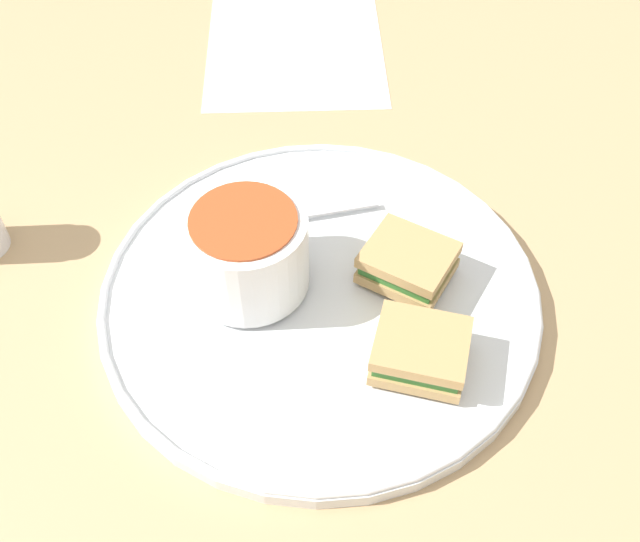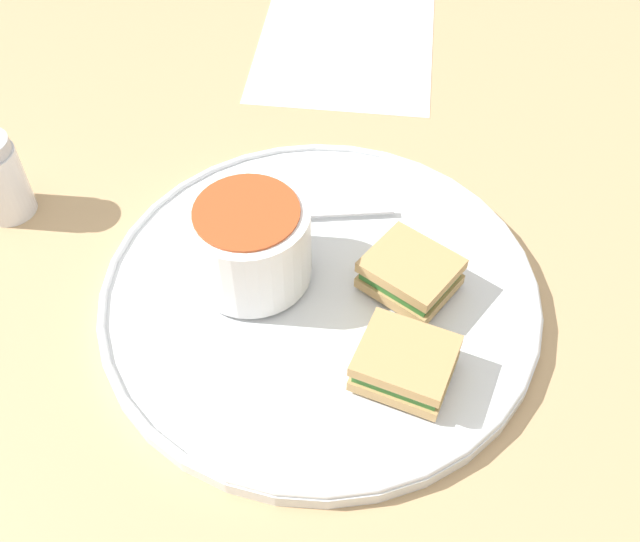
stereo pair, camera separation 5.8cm
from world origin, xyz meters
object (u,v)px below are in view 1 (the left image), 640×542
Objects in this scene: soup_bowl at (246,251)px; sandwich_half_near at (420,351)px; sandwich_half_far at (408,264)px; spoon at (274,218)px.

soup_bowl reaches higher than sandwich_half_near.
sandwich_half_near is 0.96× the size of sandwich_half_far.
sandwich_half_near is at bearing 81.22° from sandwich_half_far.
sandwich_half_far is at bearing 171.31° from soup_bowl.
spoon is 0.18m from sandwich_half_near.
spoon is 1.42× the size of sandwich_half_near.
sandwich_half_near is 0.08m from sandwich_half_far.
soup_bowl is at bearing -41.68° from sandwich_half_near.
sandwich_half_near is (-0.08, 0.16, 0.01)m from spoon.
sandwich_half_far is (-0.13, 0.02, -0.02)m from soup_bowl.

